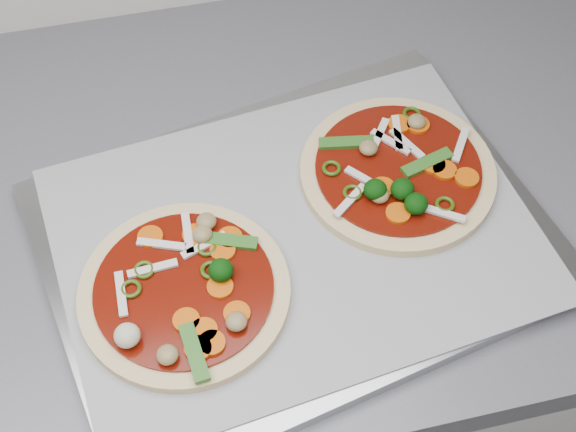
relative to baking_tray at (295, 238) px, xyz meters
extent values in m
cube|color=#999A9F|center=(0.00, 0.00, 0.00)|extent=(0.55, 0.45, 0.02)
cube|color=gray|center=(0.00, 0.00, 0.01)|extent=(0.51, 0.40, 0.00)
cylinder|color=beige|center=(-0.12, -0.05, 0.02)|extent=(0.21, 0.21, 0.01)
cylinder|color=#61160A|center=(-0.12, -0.05, 0.02)|extent=(0.18, 0.18, 0.00)
cube|color=silver|center=(-0.14, -0.02, 0.03)|extent=(0.05, 0.01, 0.00)
torus|color=#2D440C|center=(-0.17, -0.04, 0.03)|extent=(0.03, 0.03, 0.00)
cylinder|color=#D9560B|center=(-0.07, -0.09, 0.03)|extent=(0.03, 0.03, 0.00)
ellipsoid|color=olive|center=(-0.09, 0.00, 0.03)|extent=(0.03, 0.03, 0.01)
cylinder|color=#D9560B|center=(-0.12, -0.08, 0.03)|extent=(0.03, 0.03, 0.00)
cube|color=silver|center=(-0.09, -0.01, 0.03)|extent=(0.05, 0.02, 0.00)
cylinder|color=#D9560B|center=(-0.14, 0.02, 0.03)|extent=(0.03, 0.03, 0.00)
cube|color=silver|center=(-0.18, -0.04, 0.03)|extent=(0.01, 0.05, 0.00)
cylinder|color=#D9560B|center=(-0.07, 0.00, 0.03)|extent=(0.03, 0.03, 0.00)
cylinder|color=#D9560B|center=(-0.08, -0.02, 0.03)|extent=(0.03, 0.03, 0.00)
cylinder|color=#D9560B|center=(-0.08, -0.05, 0.03)|extent=(0.03, 0.03, 0.00)
cube|color=#376A1F|center=(-0.12, -0.12, 0.03)|extent=(0.02, 0.06, 0.00)
cylinder|color=#D9560B|center=(-0.10, -0.11, 0.03)|extent=(0.03, 0.03, 0.00)
cube|color=silver|center=(-0.10, 0.01, 0.03)|extent=(0.01, 0.05, 0.00)
ellipsoid|color=#0D3C0A|center=(-0.08, -0.04, 0.03)|extent=(0.03, 0.03, 0.02)
cylinder|color=#D9560B|center=(-0.10, 0.01, 0.03)|extent=(0.04, 0.04, 0.00)
torus|color=#2D440C|center=(-0.09, -0.03, 0.03)|extent=(0.03, 0.03, 0.00)
ellipsoid|color=olive|center=(-0.14, -0.11, 0.03)|extent=(0.03, 0.03, 0.01)
cube|color=#376A1F|center=(-0.07, -0.01, 0.03)|extent=(0.06, 0.03, 0.00)
ellipsoid|color=olive|center=(-0.08, 0.02, 0.03)|extent=(0.03, 0.03, 0.01)
torus|color=#2D440C|center=(-0.09, -0.01, 0.03)|extent=(0.02, 0.02, 0.00)
cylinder|color=#D9560B|center=(-0.11, -0.10, 0.03)|extent=(0.03, 0.03, 0.00)
ellipsoid|color=olive|center=(-0.08, -0.10, 0.03)|extent=(0.02, 0.02, 0.01)
ellipsoid|color=beige|center=(-0.17, -0.09, 0.03)|extent=(0.03, 0.03, 0.02)
cube|color=silver|center=(-0.13, 0.00, 0.03)|extent=(0.05, 0.02, 0.00)
cylinder|color=#D9560B|center=(-0.11, -0.11, 0.03)|extent=(0.04, 0.04, 0.00)
torus|color=#2D440C|center=(-0.15, -0.02, 0.03)|extent=(0.03, 0.03, 0.00)
cylinder|color=beige|center=(0.12, 0.05, 0.02)|extent=(0.23, 0.23, 0.01)
cylinder|color=#61160A|center=(0.12, 0.05, 0.02)|extent=(0.20, 0.20, 0.00)
cube|color=silver|center=(0.06, 0.01, 0.03)|extent=(0.04, 0.04, 0.00)
torus|color=#2D440C|center=(0.06, 0.02, 0.03)|extent=(0.02, 0.02, 0.00)
cylinder|color=#D9560B|center=(0.16, 0.10, 0.03)|extent=(0.03, 0.03, 0.00)
cylinder|color=#D9560B|center=(0.17, 0.03, 0.03)|extent=(0.03, 0.03, 0.00)
cylinder|color=#D9560B|center=(0.10, 0.02, 0.03)|extent=(0.03, 0.03, 0.00)
ellipsoid|color=olive|center=(0.09, 0.01, 0.03)|extent=(0.02, 0.02, 0.01)
ellipsoid|color=olive|center=(0.10, 0.07, 0.03)|extent=(0.02, 0.02, 0.01)
cylinder|color=#D9560B|center=(0.16, 0.04, 0.03)|extent=(0.03, 0.03, 0.00)
torus|color=#2D440C|center=(0.15, -0.01, 0.03)|extent=(0.03, 0.03, 0.00)
cube|color=silver|center=(0.14, 0.07, 0.03)|extent=(0.03, 0.05, 0.00)
torus|color=#2D440C|center=(0.16, 0.11, 0.03)|extent=(0.02, 0.02, 0.00)
cube|color=silver|center=(0.13, 0.09, 0.03)|extent=(0.02, 0.05, 0.00)
torus|color=#2D440C|center=(0.05, 0.06, 0.03)|extent=(0.03, 0.03, 0.00)
cube|color=silver|center=(0.08, 0.04, 0.03)|extent=(0.04, 0.04, 0.00)
cube|color=silver|center=(0.12, 0.08, 0.03)|extent=(0.04, 0.04, 0.00)
cube|color=#376A1F|center=(0.08, 0.09, 0.03)|extent=(0.06, 0.02, 0.00)
ellipsoid|color=#0D3C0A|center=(0.12, -0.01, 0.03)|extent=(0.03, 0.03, 0.02)
cylinder|color=#D9560B|center=(0.10, -0.01, 0.03)|extent=(0.03, 0.03, 0.00)
cube|color=silver|center=(0.14, -0.02, 0.03)|extent=(0.04, 0.03, 0.00)
cylinder|color=#D9560B|center=(0.14, 0.10, 0.03)|extent=(0.04, 0.04, 0.00)
ellipsoid|color=olive|center=(0.16, 0.10, 0.03)|extent=(0.03, 0.03, 0.01)
ellipsoid|color=#0D3C0A|center=(0.09, 0.02, 0.03)|extent=(0.03, 0.03, 0.02)
cube|color=#376A1F|center=(0.15, 0.04, 0.03)|extent=(0.06, 0.03, 0.00)
cube|color=silver|center=(0.11, 0.09, 0.03)|extent=(0.03, 0.04, 0.00)
cube|color=silver|center=(0.19, 0.06, 0.03)|extent=(0.03, 0.04, 0.00)
ellipsoid|color=#0D3C0A|center=(0.11, 0.01, 0.03)|extent=(0.03, 0.03, 0.02)
cylinder|color=#D9560B|center=(0.18, 0.02, 0.03)|extent=(0.03, 0.03, 0.00)
camera|label=1|loc=(-0.11, -0.44, 0.67)|focal=50.00mm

